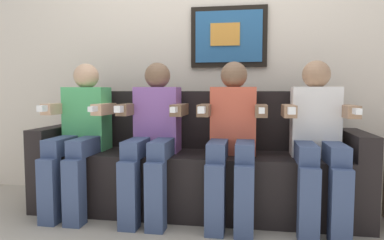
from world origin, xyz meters
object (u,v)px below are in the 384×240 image
at_px(person_right_center, 232,134).
at_px(person_rightmost, 318,136).
at_px(person_leftmost, 80,131).
at_px(person_left_center, 153,132).
at_px(couch, 196,169).

xyz_separation_m(person_right_center, person_rightmost, (0.56, 0.00, 0.00)).
height_order(person_leftmost, person_right_center, same).
relative_size(person_leftmost, person_left_center, 1.00).
bearing_deg(person_left_center, person_leftmost, 180.00).
bearing_deg(person_rightmost, person_left_center, 180.00).
bearing_deg(person_right_center, person_left_center, 180.00).
bearing_deg(person_leftmost, person_rightmost, 0.00).
relative_size(person_left_center, person_right_center, 1.00).
distance_m(couch, person_leftmost, 0.91).
height_order(couch, person_right_center, person_right_center).
bearing_deg(person_left_center, couch, 30.98).
distance_m(person_left_center, person_rightmost, 1.12).
relative_size(couch, person_rightmost, 2.16).
height_order(person_right_center, person_rightmost, same).
distance_m(couch, person_left_center, 0.44).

